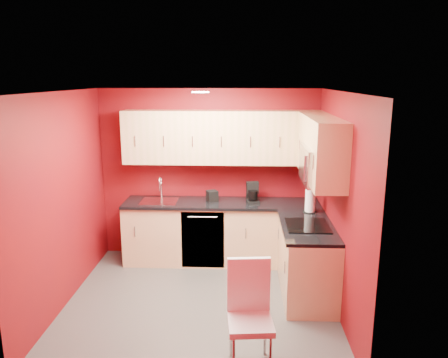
# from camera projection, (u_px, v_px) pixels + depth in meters

# --- Properties ---
(floor) EXTENTS (3.20, 3.20, 0.00)m
(floor) POSITION_uv_depth(u_px,v_px,m) (201.00, 301.00, 5.31)
(floor) COLOR #43403F
(floor) RESTS_ON ground
(ceiling) EXTENTS (3.20, 3.20, 0.00)m
(ceiling) POSITION_uv_depth(u_px,v_px,m) (198.00, 92.00, 4.74)
(ceiling) COLOR white
(ceiling) RESTS_ON wall_back
(wall_back) EXTENTS (3.20, 0.00, 3.20)m
(wall_back) POSITION_uv_depth(u_px,v_px,m) (209.00, 174.00, 6.48)
(wall_back) COLOR maroon
(wall_back) RESTS_ON floor
(wall_front) EXTENTS (3.20, 0.00, 3.20)m
(wall_front) POSITION_uv_depth(u_px,v_px,m) (181.00, 253.00, 3.56)
(wall_front) COLOR maroon
(wall_front) RESTS_ON floor
(wall_left) EXTENTS (0.00, 3.00, 3.00)m
(wall_left) POSITION_uv_depth(u_px,v_px,m) (63.00, 200.00, 5.09)
(wall_left) COLOR maroon
(wall_left) RESTS_ON floor
(wall_right) EXTENTS (0.00, 3.00, 3.00)m
(wall_right) POSITION_uv_depth(u_px,v_px,m) (339.00, 204.00, 4.96)
(wall_right) COLOR maroon
(wall_right) RESTS_ON floor
(base_cabinets_back) EXTENTS (2.80, 0.60, 0.87)m
(base_cabinets_back) POSITION_uv_depth(u_px,v_px,m) (222.00, 233.00, 6.37)
(base_cabinets_back) COLOR #EABF86
(base_cabinets_back) RESTS_ON floor
(base_cabinets_right) EXTENTS (0.60, 1.30, 0.87)m
(base_cabinets_right) POSITION_uv_depth(u_px,v_px,m) (307.00, 261.00, 5.40)
(base_cabinets_right) COLOR #EABF86
(base_cabinets_right) RESTS_ON floor
(countertop_back) EXTENTS (2.80, 0.63, 0.04)m
(countertop_back) POSITION_uv_depth(u_px,v_px,m) (222.00, 203.00, 6.25)
(countertop_back) COLOR black
(countertop_back) RESTS_ON base_cabinets_back
(countertop_right) EXTENTS (0.63, 1.27, 0.04)m
(countertop_right) POSITION_uv_depth(u_px,v_px,m) (307.00, 227.00, 5.28)
(countertop_right) COLOR black
(countertop_right) RESTS_ON base_cabinets_right
(upper_cabinets_back) EXTENTS (2.80, 0.35, 0.75)m
(upper_cabinets_back) POSITION_uv_depth(u_px,v_px,m) (222.00, 137.00, 6.17)
(upper_cabinets_back) COLOR #E8B783
(upper_cabinets_back) RESTS_ON wall_back
(upper_cabinets_right) EXTENTS (0.35, 1.55, 0.75)m
(upper_cabinets_right) POSITION_uv_depth(u_px,v_px,m) (320.00, 142.00, 5.25)
(upper_cabinets_right) COLOR #E8B783
(upper_cabinets_right) RESTS_ON wall_right
(microwave) EXTENTS (0.42, 0.76, 0.42)m
(microwave) POSITION_uv_depth(u_px,v_px,m) (320.00, 165.00, 5.07)
(microwave) COLOR silver
(microwave) RESTS_ON upper_cabinets_right
(cooktop) EXTENTS (0.50, 0.55, 0.01)m
(cooktop) POSITION_uv_depth(u_px,v_px,m) (307.00, 226.00, 5.24)
(cooktop) COLOR black
(cooktop) RESTS_ON countertop_right
(sink) EXTENTS (0.52, 0.42, 0.35)m
(sink) POSITION_uv_depth(u_px,v_px,m) (159.00, 199.00, 6.29)
(sink) COLOR silver
(sink) RESTS_ON countertop_back
(dishwasher_front) EXTENTS (0.60, 0.02, 0.82)m
(dishwasher_front) POSITION_uv_depth(u_px,v_px,m) (203.00, 240.00, 6.10)
(dishwasher_front) COLOR black
(dishwasher_front) RESTS_ON base_cabinets_back
(downlight) EXTENTS (0.20, 0.20, 0.01)m
(downlight) POSITION_uv_depth(u_px,v_px,m) (200.00, 92.00, 5.03)
(downlight) COLOR white
(downlight) RESTS_ON ceiling
(coffee_maker) EXTENTS (0.20, 0.25, 0.29)m
(coffee_maker) POSITION_uv_depth(u_px,v_px,m) (253.00, 193.00, 6.20)
(coffee_maker) COLOR black
(coffee_maker) RESTS_ON countertop_back
(napkin_holder) EXTENTS (0.19, 0.19, 0.16)m
(napkin_holder) POSITION_uv_depth(u_px,v_px,m) (212.00, 196.00, 6.27)
(napkin_holder) COLOR black
(napkin_holder) RESTS_ON countertop_back
(paper_towel) EXTENTS (0.21, 0.21, 0.31)m
(paper_towel) POSITION_uv_depth(u_px,v_px,m) (310.00, 201.00, 5.75)
(paper_towel) COLOR white
(paper_towel) RESTS_ON countertop_right
(dining_chair) EXTENTS (0.45, 0.46, 1.01)m
(dining_chair) POSITION_uv_depth(u_px,v_px,m) (250.00, 317.00, 4.00)
(dining_chair) COLOR silver
(dining_chair) RESTS_ON floor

